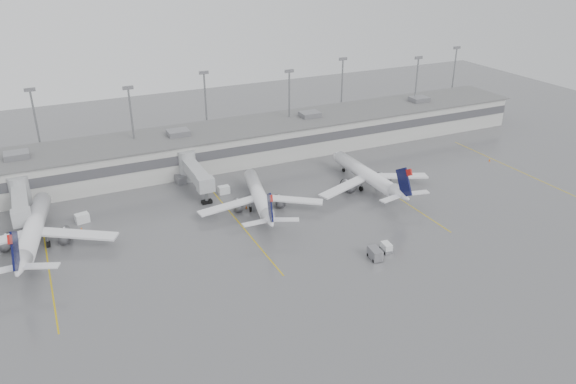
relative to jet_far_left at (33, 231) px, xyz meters
name	(u,v)px	position (x,y,z in m)	size (l,w,h in m)	color
ground	(386,264)	(54.05, -31.62, -3.33)	(260.00, 260.00, 0.00)	#555557
terminal	(257,139)	(54.05, 26.36, 0.84)	(152.00, 17.00, 9.45)	#B5B5B0
light_masts	(248,104)	(54.05, 32.13, 8.70)	(142.40, 8.00, 20.60)	gray
jet_bridge_left	(20,199)	(-1.45, 14.10, 0.54)	(4.00, 17.20, 7.00)	#999C9E
jet_bridge_right	(192,170)	(33.55, 14.10, 0.54)	(4.00, 17.20, 7.00)	#999C9E
stand_markings	(320,208)	(54.05, -7.62, -3.32)	(105.25, 40.00, 0.01)	#C3A40B
jet_far_left	(33,231)	(0.00, 0.00, 0.00)	(29.04, 32.84, 10.71)	white
jet_mid_left	(259,197)	(42.49, -3.02, -0.43)	(25.13, 28.47, 9.33)	white
jet_mid_right	(369,176)	(68.33, -3.53, -0.23)	(27.47, 30.76, 9.96)	white
baggage_tug	(386,248)	(56.38, -28.21, -2.68)	(1.93, 2.74, 1.65)	white
baggage_cart	(375,254)	(53.18, -29.41, -2.31)	(2.07, 3.21, 1.95)	slate
gse_uld_a	(82,218)	(8.87, 6.56, -2.42)	(2.55, 1.70, 1.81)	white
gse_uld_b	(224,190)	(38.46, 7.57, -2.49)	(2.38, 1.58, 1.68)	white
gse_uld_c	(351,165)	(71.08, 8.27, -2.49)	(2.37, 1.58, 1.68)	white
gse_loader	(180,179)	(31.36, 17.18, -2.42)	(1.81, 2.89, 1.81)	slate
cone_a	(81,229)	(8.23, 3.14, -2.98)	(0.43, 0.43, 0.69)	#EB5804
cone_b	(246,207)	(40.17, -1.42, -2.98)	(0.44, 0.44, 0.69)	#EB5804
cone_c	(354,184)	(66.42, -0.92, -3.03)	(0.38, 0.38, 0.60)	#EB5804
cone_d	(490,160)	(104.76, -2.42, -2.98)	(0.44, 0.44, 0.71)	#EB5804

